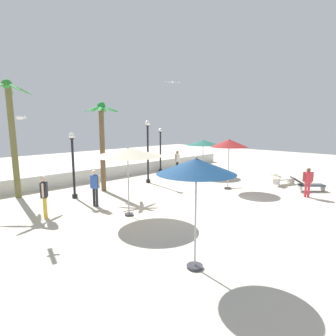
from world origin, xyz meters
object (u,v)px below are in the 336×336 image
patio_umbrella_1 (203,143)px  patio_umbrella_3 (196,167)px  lounge_chair_0 (281,178)px  lounge_chair_1 (307,184)px  guest_0 (95,184)px  seagull_0 (21,118)px  guest_1 (308,180)px  palm_tree_0 (102,136)px  patio_umbrella_2 (128,152)px  guest_2 (44,193)px  lamp_post_3 (73,163)px  lamp_post_0 (148,148)px  patio_umbrella_0 (229,144)px  seagull_1 (173,82)px  guest_3 (177,159)px  palm_tree_1 (12,128)px  lamp_post_2 (160,149)px

patio_umbrella_1 → patio_umbrella_3: 14.17m
lounge_chair_0 → lounge_chair_1: (-0.70, -1.80, -0.01)m
patio_umbrella_3 → guest_0: patio_umbrella_3 is taller
lounge_chair_0 → seagull_0: 14.98m
guest_0 → guest_1: size_ratio=1.11×
palm_tree_0 → patio_umbrella_2: bearing=-111.1°
lounge_chair_0 → guest_2: (-13.21, 4.25, 0.66)m
lamp_post_3 → guest_0: (-0.06, -2.11, -0.81)m
patio_umbrella_2 → lounge_chair_1: (9.90, -3.88, -2.29)m
patio_umbrella_3 → lamp_post_3: size_ratio=0.90×
patio_umbrella_3 → lounge_chair_0: (12.14, 2.75, -2.36)m
lamp_post_0 → guest_1: bearing=-69.2°
patio_umbrella_0 → guest_2: (-9.79, 2.48, -1.63)m
seagull_1 → lamp_post_0: bearing=-162.9°
patio_umbrella_1 → guest_0: size_ratio=1.55×
guest_3 → seagull_0: size_ratio=1.52×
lamp_post_3 → seagull_1: 10.12m
patio_umbrella_3 → lamp_post_3: bearing=81.6°
palm_tree_0 → seagull_1: bearing=8.0°
palm_tree_0 → guest_3: size_ratio=2.92×
patio_umbrella_3 → lounge_chair_1: (11.44, 0.94, -2.36)m
patio_umbrella_2 → palm_tree_1: bearing=109.1°
patio_umbrella_1 → patio_umbrella_2: size_ratio=0.91×
palm_tree_1 → palm_tree_0: bearing=-26.1°
palm_tree_0 → guest_3: 7.84m
patio_umbrella_2 → seagull_0: (-3.27, 2.25, 1.39)m
patio_umbrella_3 → lamp_post_2: 15.66m
patio_umbrella_0 → guest_1: bearing=-72.5°
lamp_post_2 → lamp_post_3: lamp_post_2 is taller
palm_tree_0 → guest_1: palm_tree_0 is taller
guest_1 → guest_3: (0.80, 10.00, 0.11)m
palm_tree_1 → guest_1: palm_tree_1 is taller
patio_umbrella_3 → lounge_chair_0: patio_umbrella_3 is taller
guest_3 → lamp_post_3: bearing=-171.8°
patio_umbrella_1 → guest_2: size_ratio=1.53×
patio_umbrella_3 → guest_2: patio_umbrella_3 is taller
lamp_post_0 → lounge_chair_0: bearing=-49.9°
patio_umbrella_3 → patio_umbrella_2: bearing=72.2°
patio_umbrella_1 → guest_1: bearing=-100.0°
patio_umbrella_1 → palm_tree_0: (-8.07, 0.97, 0.75)m
seagull_1 → guest_0: bearing=-159.3°
patio_umbrella_2 → palm_tree_0: (1.77, 4.57, 0.49)m
palm_tree_1 → guest_0: palm_tree_1 is taller
lamp_post_3 → guest_0: size_ratio=1.96×
patio_umbrella_1 → lamp_post_2: bearing=108.6°
guest_0 → palm_tree_1: bearing=114.7°
lamp_post_2 → lamp_post_3: (-8.90, -2.69, 0.02)m
patio_umbrella_3 → guest_2: 7.28m
palm_tree_0 → lounge_chair_1: palm_tree_0 is taller
guest_1 → seagull_1: bearing=89.4°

